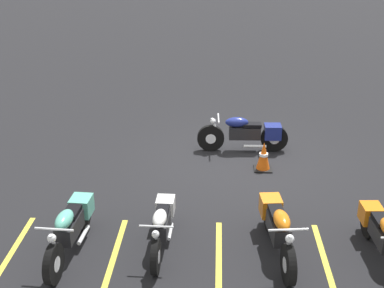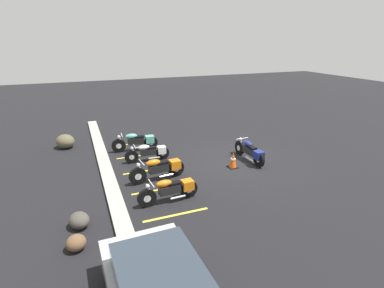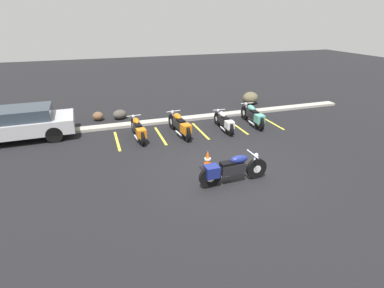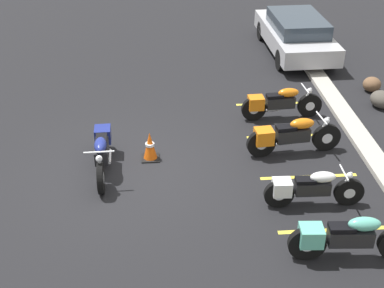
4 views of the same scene
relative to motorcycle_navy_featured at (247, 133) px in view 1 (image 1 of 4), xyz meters
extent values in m
plane|color=black|center=(0.18, 0.56, -0.46)|extent=(60.00, 60.00, 0.00)
cylinder|color=black|center=(0.88, 0.03, -0.13)|extent=(0.66, 0.14, 0.65)
cylinder|color=silver|center=(0.88, 0.03, -0.13)|extent=(0.25, 0.13, 0.25)
cylinder|color=black|center=(-0.66, -0.02, -0.13)|extent=(0.66, 0.14, 0.65)
cylinder|color=silver|center=(-0.66, -0.02, -0.13)|extent=(0.25, 0.13, 0.25)
cube|color=black|center=(0.06, 0.00, 0.02)|extent=(0.76, 0.30, 0.30)
ellipsoid|color=navy|center=(0.26, 0.01, 0.29)|extent=(0.56, 0.27, 0.24)
cube|color=black|center=(-0.11, 0.00, 0.22)|extent=(0.44, 0.25, 0.08)
cube|color=navy|center=(-0.61, -0.02, 0.05)|extent=(0.41, 0.37, 0.34)
cylinder|color=silver|center=(0.76, 0.02, 0.13)|extent=(0.26, 0.07, 0.53)
cylinder|color=silver|center=(0.70, 0.02, 0.38)|extent=(0.05, 0.62, 0.04)
sphere|color=silver|center=(0.83, 0.02, 0.30)|extent=(0.14, 0.14, 0.14)
cylinder|color=silver|center=(-0.19, 0.13, -0.28)|extent=(0.55, 0.09, 0.07)
cylinder|color=black|center=(-1.99, 3.66, -0.15)|extent=(0.15, 0.63, 0.63)
cylinder|color=silver|center=(-1.99, 3.66, -0.15)|extent=(0.13, 0.24, 0.24)
cube|color=black|center=(-2.03, 4.35, 0.00)|extent=(0.31, 0.74, 0.28)
cube|color=black|center=(-2.02, 4.19, 0.19)|extent=(0.25, 0.43, 0.08)
cube|color=orange|center=(-1.99, 3.71, 0.02)|extent=(0.36, 0.40, 0.32)
cylinder|color=silver|center=(-2.15, 4.10, -0.29)|extent=(0.10, 0.52, 0.07)
cylinder|color=black|center=(-0.40, 5.07, -0.13)|extent=(0.19, 0.67, 0.66)
cylinder|color=silver|center=(-0.40, 5.07, -0.13)|extent=(0.15, 0.26, 0.25)
cylinder|color=black|center=(-0.24, 3.53, -0.13)|extent=(0.19, 0.67, 0.66)
cylinder|color=silver|center=(-0.24, 3.53, -0.13)|extent=(0.15, 0.26, 0.25)
cube|color=black|center=(-0.32, 4.25, 0.02)|extent=(0.36, 0.79, 0.30)
ellipsoid|color=orange|center=(-0.34, 4.45, 0.29)|extent=(0.32, 0.58, 0.24)
cube|color=black|center=(-0.30, 4.08, 0.22)|extent=(0.28, 0.46, 0.08)
cube|color=orange|center=(-0.25, 3.58, 0.05)|extent=(0.40, 0.44, 0.34)
cylinder|color=silver|center=(-0.39, 4.95, 0.13)|extent=(0.09, 0.27, 0.53)
cylinder|color=silver|center=(-0.39, 4.89, 0.39)|extent=(0.62, 0.10, 0.04)
sphere|color=silver|center=(-0.40, 5.02, 0.31)|extent=(0.14, 0.14, 0.14)
cylinder|color=silver|center=(-0.43, 3.99, -0.28)|extent=(0.13, 0.55, 0.07)
cylinder|color=black|center=(1.68, 4.91, -0.16)|extent=(0.12, 0.59, 0.59)
cylinder|color=silver|center=(1.68, 4.91, -0.16)|extent=(0.12, 0.23, 0.22)
cylinder|color=black|center=(1.64, 3.53, -0.16)|extent=(0.12, 0.59, 0.59)
cylinder|color=silver|center=(1.64, 3.53, -0.16)|extent=(0.12, 0.23, 0.22)
cube|color=black|center=(1.66, 4.17, -0.03)|extent=(0.27, 0.68, 0.27)
ellipsoid|color=white|center=(1.66, 4.35, 0.21)|extent=(0.24, 0.51, 0.21)
cube|color=black|center=(1.66, 4.02, 0.15)|extent=(0.22, 0.40, 0.07)
cube|color=white|center=(1.65, 3.57, 0.00)|extent=(0.33, 0.37, 0.30)
cylinder|color=silver|center=(1.68, 4.80, 0.07)|extent=(0.06, 0.23, 0.48)
cylinder|color=silver|center=(1.67, 4.75, 0.30)|extent=(0.55, 0.05, 0.03)
sphere|color=silver|center=(1.68, 4.87, 0.23)|extent=(0.13, 0.13, 0.13)
cylinder|color=silver|center=(1.53, 3.95, -0.30)|extent=(0.07, 0.49, 0.06)
cylinder|color=black|center=(3.24, 5.23, -0.13)|extent=(0.16, 0.66, 0.66)
cylinder|color=silver|center=(3.24, 5.23, -0.13)|extent=(0.14, 0.26, 0.25)
cylinder|color=black|center=(3.14, 3.68, -0.13)|extent=(0.16, 0.66, 0.66)
cylinder|color=silver|center=(3.14, 3.68, -0.13)|extent=(0.14, 0.26, 0.25)
cube|color=black|center=(3.18, 4.41, 0.02)|extent=(0.33, 0.77, 0.30)
ellipsoid|color=#59B29E|center=(3.20, 4.60, 0.29)|extent=(0.29, 0.57, 0.24)
cube|color=black|center=(3.17, 4.24, 0.22)|extent=(0.27, 0.45, 0.08)
cube|color=#59B29E|center=(3.14, 3.73, 0.05)|extent=(0.38, 0.42, 0.34)
cylinder|color=silver|center=(3.23, 5.11, 0.13)|extent=(0.08, 0.26, 0.53)
cylinder|color=silver|center=(3.23, 5.05, 0.39)|extent=(0.62, 0.07, 0.04)
sphere|color=silver|center=(3.23, 5.18, 0.31)|extent=(0.14, 0.14, 0.14)
cylinder|color=silver|center=(3.03, 4.17, -0.28)|extent=(0.10, 0.55, 0.07)
cube|color=black|center=(-0.32, 1.03, -0.44)|extent=(0.40, 0.40, 0.03)
cone|color=#EA590F|center=(-0.32, 1.03, -0.12)|extent=(0.32, 0.32, 0.67)
cylinder|color=white|center=(-0.32, 1.03, -0.09)|extent=(0.20, 0.20, 0.06)
cube|color=gold|center=(-1.10, 4.41, -0.46)|extent=(0.10, 2.10, 0.00)
cube|color=gold|center=(0.67, 4.41, -0.46)|extent=(0.10, 2.10, 0.00)
cube|color=gold|center=(2.44, 4.41, -0.46)|extent=(0.10, 2.10, 0.00)
cube|color=gold|center=(4.21, 4.41, -0.46)|extent=(0.10, 2.10, 0.00)
camera|label=1|loc=(0.76, 11.98, 4.86)|focal=50.00mm
camera|label=2|loc=(-10.46, 6.88, 4.68)|focal=28.00mm
camera|label=3|loc=(-3.55, -7.00, 4.15)|focal=28.00mm
camera|label=4|loc=(9.95, 1.20, 5.99)|focal=50.00mm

